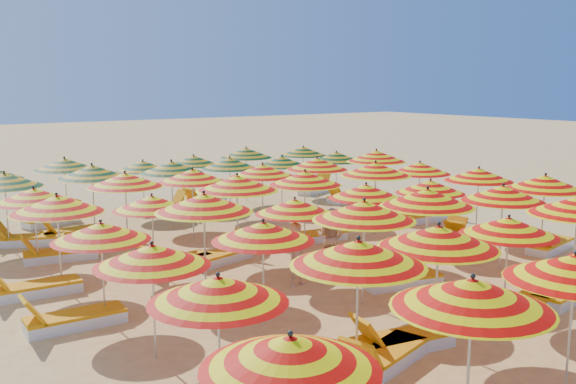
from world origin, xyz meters
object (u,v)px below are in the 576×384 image
object	(u,v)px
umbrella_30	(34,195)
beachgoer_a	(297,254)
umbrella_18	(101,232)
umbrella_21	(366,191)
umbrella_17	(545,183)
lounger_6	(549,245)
lounger_14	(429,216)
umbrella_2	(575,268)
umbrella_40	(282,161)
lounger_10	(35,289)
umbrella_47	(303,151)
lounger_5	(400,280)
umbrella_29	(420,168)
umbrella_32	(192,176)
lounger_7	(73,319)
umbrella_1	(472,294)
lounger_9	(468,236)
umbrella_9	(508,226)
umbrella_31	(125,180)
umbrella_8	(438,237)
umbrella_7	(358,253)
umbrella_44	(143,166)
umbrella_45	(194,160)
umbrella_14	(364,211)
umbrella_6	(218,290)
umbrella_23	(479,175)
umbrella_46	(246,153)
lounger_17	(72,233)
lounger_19	(348,198)
umbrella_0	(290,353)
lounger_16	(29,239)
lounger_23	(315,189)
umbrella_19	(204,203)
lounger_2	(401,341)
umbrella_16	(503,194)
lounger_18	(211,212)
lounger_20	(53,220)
umbrella_15	(427,198)
lounger_4	(565,293)
umbrella_25	(152,203)
lounger_1	(384,358)
umbrella_43	(64,164)
umbrella_13	(263,231)
umbrella_27	(305,178)
lounger_11	(174,263)
umbrella_24	(57,204)
umbrella_33	(262,171)
umbrella_22	(430,187)
umbrella_35	(376,156)
umbrella_28	(375,169)
lounger_13	(318,235)
lounger_15	(59,254)
umbrella_36	(4,180)
lounger_8	(442,240)

from	to	relation	value
umbrella_30	beachgoer_a	bearing A→B (deg)	-49.26
umbrella_18	umbrella_21	bearing A→B (deg)	2.98
umbrella_17	lounger_6	size ratio (longest dim) A/B	1.38
lounger_14	umbrella_2	bearing A→B (deg)	-125.29
umbrella_40	lounger_10	xyz separation A→B (m)	(-9.29, -4.72, -1.49)
umbrella_47	lounger_5	size ratio (longest dim) A/B	1.26
lounger_14	umbrella_29	bearing A→B (deg)	-168.54
umbrella_32	lounger_7	xyz separation A→B (m)	(-4.71, -4.70, -1.61)
umbrella_1	lounger_9	size ratio (longest dim) A/B	1.34
umbrella_9	lounger_14	distance (m)	8.42
umbrella_31	umbrella_8	bearing A→B (deg)	-78.57
umbrella_1	lounger_7	world-z (taller)	umbrella_1
umbrella_7	umbrella_44	bearing A→B (deg)	81.06
umbrella_45	lounger_9	size ratio (longest dim) A/B	1.03
umbrella_14	umbrella_21	size ratio (longest dim) A/B	1.19
umbrella_1	umbrella_40	size ratio (longest dim) A/B	1.30
umbrella_6	umbrella_23	bearing A→B (deg)	22.94
umbrella_17	umbrella_46	distance (m)	10.88
lounger_17	lounger_19	size ratio (longest dim) A/B	0.99
umbrella_0	lounger_16	world-z (taller)	umbrella_0
umbrella_32	lounger_23	distance (m)	8.64
umbrella_7	lounger_16	world-z (taller)	umbrella_7
umbrella_19	lounger_2	world-z (taller)	umbrella_19
umbrella_16	lounger_18	distance (m)	9.66
umbrella_40	lounger_20	bearing A→B (deg)	165.00
umbrella_15	lounger_4	bearing A→B (deg)	-58.04
lounger_16	umbrella_25	bearing A→B (deg)	134.36
lounger_1	lounger_18	bearing A→B (deg)	-121.99
umbrella_43	lounger_20	size ratio (longest dim) A/B	1.18
umbrella_13	umbrella_19	bearing A→B (deg)	89.86
umbrella_6	lounger_9	world-z (taller)	umbrella_6
umbrella_27	lounger_19	distance (m)	6.78
umbrella_30	lounger_11	size ratio (longest dim) A/B	1.11
umbrella_25	umbrella_9	bearing A→B (deg)	-55.26
umbrella_24	lounger_18	world-z (taller)	umbrella_24
umbrella_24	umbrella_33	bearing A→B (deg)	17.58
umbrella_7	umbrella_40	bearing A→B (deg)	60.56
lounger_2	lounger_4	distance (m)	4.40
umbrella_1	lounger_23	xyz separation A→B (m)	(9.22, 15.17, -1.66)
umbrella_0	umbrella_29	xyz separation A→B (m)	(10.95, 8.75, 0.04)
lounger_5	umbrella_29	bearing A→B (deg)	-124.77
umbrella_7	umbrella_22	bearing A→B (deg)	35.19
umbrella_46	lounger_6	bearing A→B (deg)	-75.87
umbrella_8	umbrella_35	world-z (taller)	umbrella_35
umbrella_1	lounger_14	bearing A→B (deg)	44.82
umbrella_21	umbrella_28	xyz separation A→B (m)	(2.03, 1.88, 0.18)
lounger_13	umbrella_15	bearing A→B (deg)	-88.48
umbrella_28	lounger_15	world-z (taller)	umbrella_28
umbrella_36	lounger_20	bearing A→B (deg)	52.61
lounger_8	lounger_17	world-z (taller)	same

